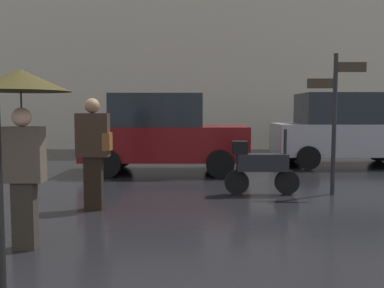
# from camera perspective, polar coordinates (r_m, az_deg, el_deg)

# --- Properties ---
(pedestrian_with_umbrella) EXTENTS (1.10, 1.10, 2.04)m
(pedestrian_with_umbrella) POSITION_cam_1_polar(r_m,az_deg,el_deg) (4.97, -22.65, 5.27)
(pedestrian_with_umbrella) COLOR #2A241E
(pedestrian_with_umbrella) RESTS_ON ground
(pedestrian_with_bag) EXTENTS (0.54, 0.24, 1.77)m
(pedestrian_with_bag) POSITION_cam_1_polar(r_m,az_deg,el_deg) (6.67, -13.49, -0.41)
(pedestrian_with_bag) COLOR black
(pedestrian_with_bag) RESTS_ON ground
(parked_scooter) EXTENTS (1.41, 0.32, 1.23)m
(parked_scooter) POSITION_cam_1_polar(r_m,az_deg,el_deg) (7.81, 9.39, -2.93)
(parked_scooter) COLOR black
(parked_scooter) RESTS_ON ground
(parked_car_left) EXTENTS (4.15, 2.00, 2.07)m
(parked_car_left) POSITION_cam_1_polar(r_m,az_deg,el_deg) (12.62, 20.45, 1.89)
(parked_car_left) COLOR gray
(parked_car_left) RESTS_ON ground
(parked_car_right) EXTENTS (4.09, 2.00, 1.99)m
(parked_car_right) POSITION_cam_1_polar(r_m,az_deg,el_deg) (10.49, -3.99, 1.53)
(parked_car_right) COLOR #590C0F
(parked_car_right) RESTS_ON ground
(street_signpost) EXTENTS (1.08, 0.08, 2.63)m
(street_signpost) POSITION_cam_1_polar(r_m,az_deg,el_deg) (8.11, 19.25, 4.60)
(street_signpost) COLOR black
(street_signpost) RESTS_ON ground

